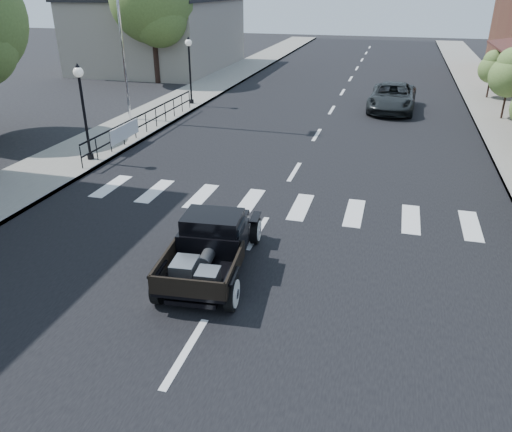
# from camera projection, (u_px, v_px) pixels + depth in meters

# --- Properties ---
(ground) EXTENTS (120.00, 120.00, 0.00)m
(ground) POSITION_uv_depth(u_px,v_px,m) (235.00, 271.00, 11.73)
(ground) COLOR black
(ground) RESTS_ON ground
(road) EXTENTS (14.00, 80.00, 0.02)m
(road) POSITION_uv_depth(u_px,v_px,m) (326.00, 119.00, 24.83)
(road) COLOR black
(road) RESTS_ON ground
(road_markings) EXTENTS (12.00, 60.00, 0.06)m
(road_markings) POSITION_uv_depth(u_px,v_px,m) (309.00, 148.00, 20.46)
(road_markings) COLOR silver
(road_markings) RESTS_ON ground
(sidewalk_left) EXTENTS (3.00, 80.00, 0.15)m
(sidewalk_left) POSITION_uv_depth(u_px,v_px,m) (169.00, 108.00, 26.85)
(sidewalk_left) COLOR gray
(sidewalk_left) RESTS_ON ground
(sidewalk_right) EXTENTS (3.00, 80.00, 0.15)m
(sidewalk_right) POSITION_uv_depth(u_px,v_px,m) (512.00, 130.00, 22.75)
(sidewalk_right) COLOR gray
(sidewalk_right) RESTS_ON ground
(low_building_left) EXTENTS (10.00, 12.00, 5.00)m
(low_building_left) POSITION_uv_depth(u_px,v_px,m) (160.00, 35.00, 38.75)
(low_building_left) COLOR gray
(low_building_left) RESTS_ON ground
(railing) EXTENTS (0.08, 10.00, 1.00)m
(railing) POSITION_uv_depth(u_px,v_px,m) (146.00, 121.00, 21.95)
(railing) COLOR black
(railing) RESTS_ON sidewalk_left
(banner) EXTENTS (0.04, 2.20, 0.60)m
(banner) POSITION_uv_depth(u_px,v_px,m) (125.00, 138.00, 20.27)
(banner) COLOR silver
(banner) RESTS_ON sidewalk_left
(lamp_post_b) EXTENTS (0.36, 0.36, 3.48)m
(lamp_post_b) POSITION_uv_depth(u_px,v_px,m) (84.00, 113.00, 18.01)
(lamp_post_b) COLOR black
(lamp_post_b) RESTS_ON sidewalk_left
(lamp_post_c) EXTENTS (0.36, 0.36, 3.48)m
(lamp_post_c) POSITION_uv_depth(u_px,v_px,m) (190.00, 71.00, 26.74)
(lamp_post_c) COLOR black
(lamp_post_c) RESTS_ON sidewalk_left
(big_tree_far) EXTENTS (5.33, 5.33, 7.83)m
(big_tree_far) POSITION_uv_depth(u_px,v_px,m) (153.00, 21.00, 32.31)
(big_tree_far) COLOR #4A632A
(big_tree_far) RESTS_ON ground
(small_tree_d) EXTENTS (1.92, 1.92, 3.20)m
(small_tree_d) POSITION_uv_depth(u_px,v_px,m) (508.00, 85.00, 23.74)
(small_tree_d) COLOR #537033
(small_tree_d) RESTS_ON sidewalk_right
(small_tree_e) EXTENTS (1.52, 1.52, 2.54)m
(small_tree_e) POSITION_uv_depth(u_px,v_px,m) (491.00, 75.00, 28.36)
(small_tree_e) COLOR #537033
(small_tree_e) RESTS_ON sidewalk_right
(hotrod_pickup) EXTENTS (2.27, 4.22, 1.41)m
(hotrod_pickup) POSITION_uv_depth(u_px,v_px,m) (212.00, 244.00, 11.43)
(hotrod_pickup) COLOR black
(hotrod_pickup) RESTS_ON ground
(second_car) EXTENTS (2.50, 5.08, 1.39)m
(second_car) POSITION_uv_depth(u_px,v_px,m) (392.00, 97.00, 26.25)
(second_car) COLOR black
(second_car) RESTS_ON ground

